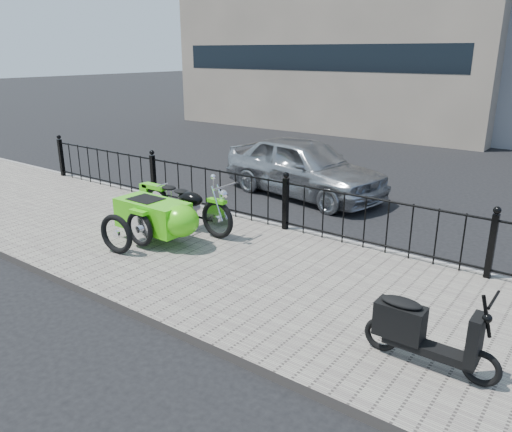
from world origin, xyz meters
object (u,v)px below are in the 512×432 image
Objects in this scene: spare_tire at (116,234)px; sedan_car at (304,167)px; motorcycle_sidecar at (166,214)px; scooter at (421,332)px.

sedan_car reaches higher than spare_tire.
spare_tire is at bearing -104.04° from motorcycle_sidecar.
sedan_car is at bearing 131.40° from scooter.
motorcycle_sidecar reaches higher than scooter.
sedan_car is at bearing 85.38° from spare_tire.
sedan_car is (-4.54, 5.15, 0.20)m from scooter.
scooter is 2.14× the size of spare_tire.
scooter reaches higher than spare_tire.
spare_tire is 0.16× the size of sedan_car.
motorcycle_sidecar is at bearing -173.23° from sedan_car.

